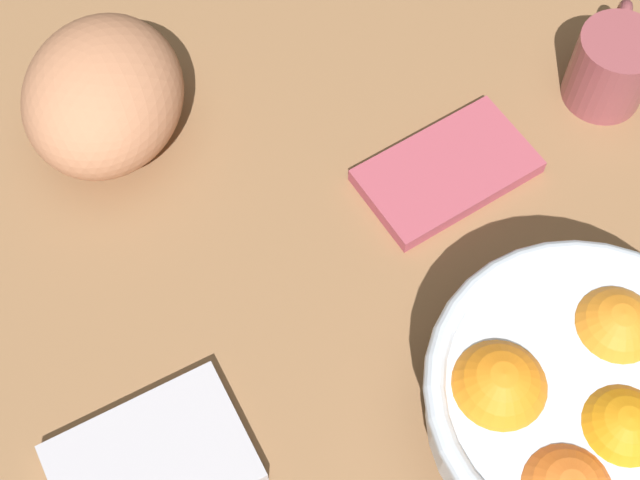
# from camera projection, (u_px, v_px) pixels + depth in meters

# --- Properties ---
(ground_plane) EXTENTS (0.71, 0.66, 0.03)m
(ground_plane) POSITION_uv_depth(u_px,v_px,m) (314.00, 275.00, 0.79)
(ground_plane) COLOR #906642
(fruit_bowl) EXTENTS (0.24, 0.24, 0.11)m
(fruit_bowl) POSITION_uv_depth(u_px,v_px,m) (583.00, 404.00, 0.65)
(fruit_bowl) COLOR silver
(fruit_bowl) RESTS_ON ground
(bread_loaf) EXTENTS (0.16, 0.18, 0.11)m
(bread_loaf) POSITION_uv_depth(u_px,v_px,m) (104.00, 96.00, 0.80)
(bread_loaf) COLOR tan
(bread_loaf) RESTS_ON ground
(napkin_folded) EXTENTS (0.18, 0.16, 0.02)m
(napkin_folded) POSITION_uv_depth(u_px,v_px,m) (447.00, 171.00, 0.82)
(napkin_folded) COLOR #AD4857
(napkin_folded) RESTS_ON ground
(napkin_spare) EXTENTS (0.18, 0.16, 0.02)m
(napkin_spare) POSITION_uv_depth(u_px,v_px,m) (152.00, 463.00, 0.69)
(napkin_spare) COLOR #B9B6C0
(napkin_spare) RESTS_ON ground
(mug) EXTENTS (0.07, 0.11, 0.08)m
(mug) POSITION_uv_depth(u_px,v_px,m) (612.00, 65.00, 0.83)
(mug) COLOR #97474D
(mug) RESTS_ON ground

